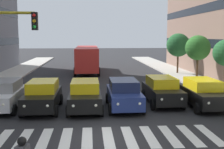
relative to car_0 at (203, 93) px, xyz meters
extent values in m
plane|color=#262628|center=(6.08, 4.80, -0.89)|extent=(180.00, 180.00, 0.00)
cube|color=silver|center=(1.58, 4.80, -0.88)|extent=(0.45, 2.80, 0.01)
cube|color=silver|center=(2.48, 4.80, -0.88)|extent=(0.45, 2.80, 0.01)
cube|color=silver|center=(3.38, 4.80, -0.88)|extent=(0.45, 2.80, 0.01)
cube|color=silver|center=(4.28, 4.80, -0.88)|extent=(0.45, 2.80, 0.01)
cube|color=silver|center=(5.18, 4.80, -0.88)|extent=(0.45, 2.80, 0.01)
cube|color=silver|center=(6.08, 4.80, -0.88)|extent=(0.45, 2.80, 0.01)
cube|color=silver|center=(6.98, 4.80, -0.88)|extent=(0.45, 2.80, 0.01)
cube|color=silver|center=(7.88, 4.80, -0.88)|extent=(0.45, 2.80, 0.01)
cube|color=silver|center=(8.78, 4.80, -0.88)|extent=(0.45, 2.80, 0.01)
cube|color=silver|center=(9.68, 4.80, -0.88)|extent=(0.45, 2.80, 0.01)
cube|color=silver|center=(10.58, 4.80, -0.88)|extent=(0.45, 2.80, 0.01)
cube|color=black|center=(0.00, 0.05, -0.17)|extent=(1.80, 4.40, 0.80)
cube|color=yellow|center=(0.00, -0.15, 0.53)|extent=(1.58, 2.46, 0.60)
cylinder|color=black|center=(0.90, 1.50, -0.57)|extent=(0.22, 0.64, 0.64)
cylinder|color=black|center=(-0.90, -1.40, -0.57)|extent=(0.22, 0.64, 0.64)
cylinder|color=black|center=(0.90, -1.40, -0.57)|extent=(0.22, 0.64, 0.64)
sphere|color=white|center=(0.58, 2.20, -0.09)|extent=(0.18, 0.18, 0.18)
cube|color=black|center=(2.25, -1.03, -0.17)|extent=(1.80, 4.40, 0.80)
cube|color=yellow|center=(2.25, -1.23, 0.53)|extent=(1.58, 2.46, 0.60)
cylinder|color=black|center=(1.35, 0.42, -0.57)|extent=(0.22, 0.64, 0.64)
cylinder|color=black|center=(3.15, 0.42, -0.57)|extent=(0.22, 0.64, 0.64)
cylinder|color=black|center=(1.35, -2.48, -0.57)|extent=(0.22, 0.64, 0.64)
cylinder|color=black|center=(3.15, -2.48, -0.57)|extent=(0.22, 0.64, 0.64)
sphere|color=white|center=(1.68, 1.12, -0.09)|extent=(0.18, 0.18, 0.18)
sphere|color=white|center=(2.83, 1.12, -0.09)|extent=(0.18, 0.18, 0.18)
cube|color=navy|center=(4.81, -0.11, -0.17)|extent=(1.80, 4.40, 0.80)
cube|color=#1D2547|center=(4.81, -0.31, 0.53)|extent=(1.58, 2.46, 0.60)
cylinder|color=black|center=(3.91, 1.34, -0.57)|extent=(0.22, 0.64, 0.64)
cylinder|color=black|center=(5.71, 1.34, -0.57)|extent=(0.22, 0.64, 0.64)
cylinder|color=black|center=(3.91, -1.56, -0.57)|extent=(0.22, 0.64, 0.64)
cylinder|color=black|center=(5.71, -1.56, -0.57)|extent=(0.22, 0.64, 0.64)
sphere|color=white|center=(4.24, 2.04, -0.09)|extent=(0.18, 0.18, 0.18)
sphere|color=white|center=(5.39, 2.04, -0.09)|extent=(0.18, 0.18, 0.18)
cube|color=black|center=(7.12, 0.09, -0.17)|extent=(1.80, 4.40, 0.80)
cube|color=yellow|center=(7.12, -0.11, 0.53)|extent=(1.58, 2.46, 0.60)
cylinder|color=black|center=(6.22, 1.54, -0.57)|extent=(0.22, 0.64, 0.64)
cylinder|color=black|center=(8.02, 1.54, -0.57)|extent=(0.22, 0.64, 0.64)
cylinder|color=black|center=(6.22, -1.36, -0.57)|extent=(0.22, 0.64, 0.64)
cylinder|color=black|center=(8.02, -1.36, -0.57)|extent=(0.22, 0.64, 0.64)
sphere|color=white|center=(6.55, 2.24, -0.09)|extent=(0.18, 0.18, 0.18)
sphere|color=white|center=(7.70, 2.24, -0.09)|extent=(0.18, 0.18, 0.18)
cube|color=black|center=(9.59, -0.03, -0.17)|extent=(1.80, 4.40, 0.80)
cube|color=yellow|center=(9.59, -0.23, 0.53)|extent=(1.58, 2.46, 0.60)
cylinder|color=black|center=(8.69, 1.42, -0.57)|extent=(0.22, 0.64, 0.64)
cylinder|color=black|center=(10.49, 1.42, -0.57)|extent=(0.22, 0.64, 0.64)
cylinder|color=black|center=(8.69, -1.48, -0.57)|extent=(0.22, 0.64, 0.64)
cylinder|color=black|center=(10.49, -1.48, -0.57)|extent=(0.22, 0.64, 0.64)
sphere|color=white|center=(9.01, 2.12, -0.09)|extent=(0.18, 0.18, 0.18)
sphere|color=white|center=(10.16, 2.12, -0.09)|extent=(0.18, 0.18, 0.18)
cube|color=silver|center=(11.90, -0.45, -0.17)|extent=(1.80, 4.40, 0.80)
cube|color=gray|center=(11.90, -0.65, 0.53)|extent=(1.58, 2.46, 0.60)
cylinder|color=black|center=(11.00, 1.01, -0.57)|extent=(0.22, 0.64, 0.64)
cylinder|color=black|center=(11.00, -1.90, -0.57)|extent=(0.22, 0.64, 0.64)
sphere|color=white|center=(11.32, 1.70, -0.09)|extent=(0.18, 0.18, 0.18)
cube|color=red|center=(7.12, -17.61, 0.86)|extent=(2.50, 10.50, 2.50)
cube|color=black|center=(7.12, -17.61, 1.41)|extent=(2.52, 9.87, 0.80)
cylinder|color=black|center=(5.87, -13.93, -0.39)|extent=(0.28, 1.00, 1.00)
cylinder|color=black|center=(8.37, -13.93, -0.39)|extent=(0.28, 1.00, 1.00)
cylinder|color=black|center=(5.87, -20.76, -0.39)|extent=(0.28, 1.00, 1.00)
cylinder|color=black|center=(8.37, -20.76, -0.39)|extent=(0.28, 1.00, 1.00)
sphere|color=black|center=(8.74, 8.83, 0.55)|extent=(0.26, 0.26, 0.26)
cube|color=black|center=(9.17, 3.90, 4.06)|extent=(0.24, 0.28, 0.76)
sphere|color=red|center=(9.17, 4.05, 4.30)|extent=(0.14, 0.14, 0.14)
sphere|color=orange|center=(9.17, 4.05, 4.06)|extent=(0.14, 0.14, 0.14)
sphere|color=green|center=(9.17, 4.05, 3.82)|extent=(0.14, 0.14, 0.14)
cylinder|color=#513823|center=(-3.19, -9.32, 0.46)|extent=(0.20, 0.20, 2.39)
sphere|color=#2D6B28|center=(-3.19, -9.32, 2.35)|extent=(2.31, 2.31, 2.31)
cylinder|color=#513823|center=(-3.15, -15.13, 0.45)|extent=(0.20, 0.20, 2.36)
sphere|color=#235B2D|center=(-3.15, -15.13, 2.42)|extent=(2.63, 2.63, 2.63)
camera|label=1|loc=(6.85, 16.60, 3.44)|focal=45.98mm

